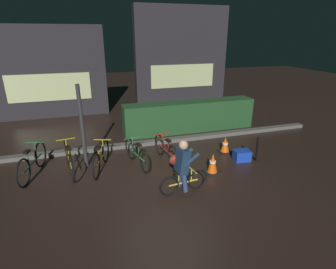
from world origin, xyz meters
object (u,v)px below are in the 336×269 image
cyclist (182,167)px  parked_bike_leftmost (32,162)px  closed_umbrella (257,149)px  street_post (82,128)px  parked_bike_center_left (101,158)px  traffic_cone_near (213,164)px  traffic_cone_far (225,145)px  blue_crate (242,155)px  parked_bike_left_mid (69,159)px  parked_bike_center_right (137,154)px  parked_bike_right_mid (166,150)px

cyclist → parked_bike_leftmost: bearing=144.7°
closed_umbrella → street_post: bearing=-64.5°
street_post → parked_bike_center_left: bearing=-36.1°
parked_bike_center_left → traffic_cone_near: bearing=-92.8°
street_post → traffic_cone_far: (3.99, -0.25, -0.87)m
street_post → parked_bike_leftmost: street_post is taller
blue_crate → cyclist: bearing=-154.9°
street_post → traffic_cone_near: (3.06, -1.30, -0.85)m
parked_bike_center_left → traffic_cone_far: 3.61m
parked_bike_left_mid → closed_umbrella: bearing=-109.9°
parked_bike_center_right → traffic_cone_near: parked_bike_center_right is taller
parked_bike_left_mid → parked_bike_center_right: (1.71, -0.14, -0.04)m
cyclist → closed_umbrella: bearing=10.7°
blue_crate → parked_bike_center_right: bearing=168.6°
parked_bike_leftmost → cyclist: 3.75m
parked_bike_center_left → parked_bike_center_right: parked_bike_center_left is taller
street_post → parked_bike_center_right: size_ratio=1.44×
traffic_cone_near → closed_umbrella: size_ratio=0.62×
parked_bike_right_mid → parked_bike_center_right: bearing=84.4°
parked_bike_center_left → traffic_cone_far: bearing=-71.4°
parked_bike_left_mid → parked_bike_center_left: 0.79m
parked_bike_leftmost → parked_bike_center_right: size_ratio=1.10×
parked_bike_left_mid → traffic_cone_near: size_ratio=3.28×
parked_bike_center_left → traffic_cone_near: parked_bike_center_left is taller
street_post → cyclist: (2.01, -1.91, -0.48)m
street_post → parked_bike_left_mid: (-0.40, -0.18, -0.74)m
parked_bike_right_mid → traffic_cone_far: bearing=-95.5°
parked_bike_center_left → parked_bike_leftmost: bearing=102.0°
blue_crate → closed_umbrella: (0.28, -0.25, 0.26)m
traffic_cone_near → street_post: bearing=157.0°
parked_bike_left_mid → street_post: bearing=-74.8°
parked_bike_left_mid → traffic_cone_near: bearing=-116.5°
street_post → blue_crate: 4.36m
parked_bike_right_mid → traffic_cone_near: bearing=-144.0°
parked_bike_center_right → traffic_cone_near: bearing=-131.9°
street_post → blue_crate: bearing=-12.2°
parked_bike_right_mid → traffic_cone_far: 1.87m
traffic_cone_near → parked_bike_leftmost: bearing=164.5°
parked_bike_leftmost → closed_umbrella: (5.70, -1.05, 0.05)m
street_post → parked_bike_leftmost: (-1.26, -0.10, -0.75)m
parked_bike_center_left → traffic_cone_far: (3.61, 0.03, -0.11)m
street_post → parked_bike_left_mid: 0.86m
traffic_cone_far → parked_bike_left_mid: bearing=179.1°
parked_bike_right_mid → closed_umbrella: 2.47m
parked_bike_left_mid → parked_bike_center_right: bearing=-103.5°
parked_bike_center_left → cyclist: size_ratio=1.24×
blue_crate → traffic_cone_far: bearing=104.7°
parked_bike_left_mid → parked_bike_leftmost: bearing=76.5°
traffic_cone_far → blue_crate: (0.17, -0.65, -0.08)m
parked_bike_center_left → traffic_cone_far: parked_bike_center_left is taller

